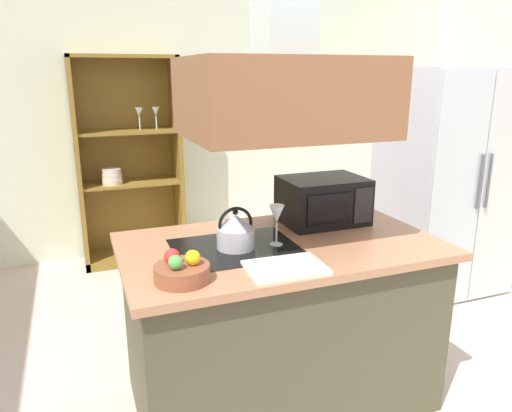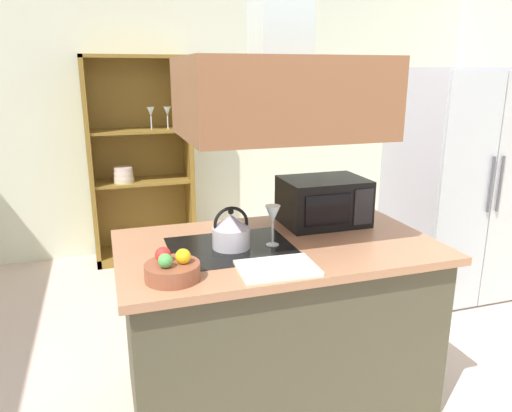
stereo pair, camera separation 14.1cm
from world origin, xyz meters
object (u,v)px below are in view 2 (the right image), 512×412
Objects in this scene: refrigerator at (456,185)px; fruit_bowl at (172,269)px; kettle at (231,231)px; microwave at (323,201)px; dish_cabinet at (141,171)px; cutting_board at (277,268)px; wine_glass_on_counter at (273,216)px.

refrigerator reaches higher than fruit_bowl.
microwave is at bearing 20.80° from kettle.
dish_cabinet is 2.40m from kettle.
cutting_board is (0.36, -2.71, 0.07)m from dish_cabinet.
dish_cabinet is at bearing 95.74° from kettle.
refrigerator reaches higher than microwave.
refrigerator is at bearing 23.75° from microwave.
wine_glass_on_counter is at bearing -79.59° from dish_cabinet.
microwave is 0.47m from wine_glass_on_counter.
cutting_board is 1.65× the size of wine_glass_on_counter.
refrigerator reaches higher than wine_glass_on_counter.
refrigerator is 0.94× the size of dish_cabinet.
wine_glass_on_counter is (0.08, 0.30, 0.14)m from cutting_board.
dish_cabinet is 2.32m from microwave.
dish_cabinet is 9.09× the size of wine_glass_on_counter.
cutting_board is 0.74m from microwave.
cutting_board is at bearing -148.33° from refrigerator.
refrigerator is at bearing 25.85° from wine_glass_on_counter.
kettle is 0.45× the size of microwave.
kettle is 0.44m from fruit_bowl.
microwave is (-1.45, -0.64, 0.15)m from refrigerator.
wine_glass_on_counter is (-1.85, -0.89, 0.17)m from refrigerator.
wine_glass_on_counter is at bearing 25.57° from fruit_bowl.
cutting_board is 0.74× the size of microwave.
kettle is 0.22m from wine_glass_on_counter.
fruit_bowl reaches higher than cutting_board.
microwave is at bearing -156.25° from refrigerator.
cutting_board is 0.45m from fruit_bowl.
refrigerator is 8.56× the size of wine_glass_on_counter.
kettle reaches higher than wine_glass_on_counter.
microwave is at bearing -68.73° from dish_cabinet.
fruit_bowl is at bearing -154.22° from refrigerator.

